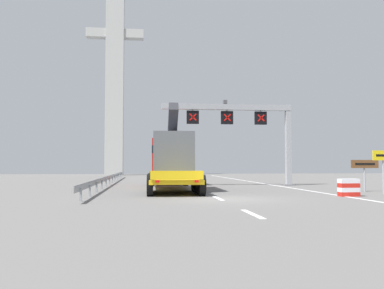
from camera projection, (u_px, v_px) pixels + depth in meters
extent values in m
plane|color=slate|center=(229.00, 199.00, 19.62)|extent=(112.00, 112.00, 0.00)
cube|color=silver|center=(253.00, 214.00, 13.61)|extent=(0.20, 2.60, 0.01)
cube|color=silver|center=(218.00, 198.00, 20.03)|extent=(0.20, 2.60, 0.01)
cube|color=silver|center=(200.00, 190.00, 26.45)|extent=(0.20, 2.60, 0.01)
cube|color=silver|center=(189.00, 185.00, 32.87)|extent=(0.20, 2.60, 0.01)
cube|color=silver|center=(182.00, 182.00, 39.29)|extent=(0.20, 2.60, 0.01)
cube|color=silver|center=(177.00, 180.00, 45.70)|extent=(0.20, 2.60, 0.01)
cube|color=silver|center=(173.00, 178.00, 52.12)|extent=(0.20, 2.60, 0.01)
cube|color=silver|center=(170.00, 176.00, 58.54)|extent=(0.20, 2.60, 0.01)
cube|color=silver|center=(167.00, 175.00, 64.96)|extent=(0.20, 2.60, 0.01)
cube|color=silver|center=(165.00, 174.00, 71.37)|extent=(0.20, 2.60, 0.01)
cube|color=silver|center=(164.00, 173.00, 77.79)|extent=(0.20, 2.60, 0.01)
cube|color=silver|center=(162.00, 173.00, 84.21)|extent=(0.20, 2.60, 0.01)
cube|color=silver|center=(276.00, 186.00, 32.23)|extent=(0.20, 63.00, 0.01)
cube|color=#9EA0A5|center=(288.00, 145.00, 32.97)|extent=(0.40, 0.40, 6.38)
cube|color=slate|center=(289.00, 185.00, 32.82)|extent=(0.90, 0.90, 0.08)
cube|color=#9EA0A5|center=(227.00, 107.00, 32.56)|extent=(10.25, 0.44, 0.44)
cube|color=#4C4C51|center=(225.00, 102.00, 32.56)|extent=(0.28, 0.40, 0.28)
cube|color=black|center=(261.00, 118.00, 32.82)|extent=(0.94, 0.24, 1.02)
cube|color=#9EA0A5|center=(261.00, 111.00, 32.85)|extent=(0.08, 0.08, 0.16)
cube|color=red|center=(261.00, 118.00, 32.70)|extent=(0.58, 0.02, 0.58)
cube|color=red|center=(261.00, 118.00, 32.70)|extent=(0.58, 0.02, 0.58)
cube|color=black|center=(227.00, 118.00, 32.52)|extent=(0.94, 0.24, 1.02)
cube|color=#9EA0A5|center=(227.00, 111.00, 32.55)|extent=(0.08, 0.08, 0.16)
cube|color=red|center=(227.00, 118.00, 32.39)|extent=(0.58, 0.02, 0.58)
cube|color=red|center=(227.00, 118.00, 32.39)|extent=(0.58, 0.02, 0.58)
cube|color=black|center=(193.00, 117.00, 32.22)|extent=(0.94, 0.24, 1.02)
cube|color=#9EA0A5|center=(193.00, 110.00, 32.24)|extent=(0.08, 0.08, 0.16)
cube|color=red|center=(193.00, 117.00, 32.09)|extent=(0.58, 0.02, 0.58)
cube|color=red|center=(193.00, 117.00, 32.09)|extent=(0.58, 0.02, 0.58)
cube|color=yellow|center=(172.00, 179.00, 25.97)|extent=(3.02, 10.46, 0.24)
cube|color=yellow|center=(177.00, 175.00, 20.74)|extent=(2.66, 0.14, 0.44)
cylinder|color=black|center=(150.00, 186.00, 21.36)|extent=(0.34, 1.11, 1.10)
cylinder|color=black|center=(202.00, 185.00, 21.61)|extent=(0.34, 1.11, 1.10)
cylinder|color=black|center=(150.00, 185.00, 22.41)|extent=(0.34, 1.11, 1.10)
cylinder|color=black|center=(200.00, 184.00, 22.66)|extent=(0.34, 1.11, 1.10)
cylinder|color=black|center=(150.00, 184.00, 23.45)|extent=(0.34, 1.11, 1.10)
cylinder|color=black|center=(198.00, 184.00, 23.70)|extent=(0.34, 1.11, 1.10)
cylinder|color=black|center=(150.00, 183.00, 24.50)|extent=(0.34, 1.11, 1.10)
cylinder|color=black|center=(196.00, 183.00, 24.74)|extent=(0.34, 1.11, 1.10)
cylinder|color=black|center=(150.00, 182.00, 25.54)|extent=(0.34, 1.11, 1.10)
cylinder|color=black|center=(194.00, 182.00, 25.79)|extent=(0.34, 1.11, 1.10)
cube|color=red|center=(168.00, 159.00, 33.10)|extent=(2.64, 3.25, 3.10)
cube|color=black|center=(168.00, 150.00, 33.13)|extent=(2.67, 3.27, 0.60)
cylinder|color=black|center=(152.00, 178.00, 33.78)|extent=(0.36, 1.11, 1.10)
cylinder|color=black|center=(184.00, 178.00, 34.02)|extent=(0.36, 1.11, 1.10)
cylinder|color=black|center=(152.00, 179.00, 31.79)|extent=(0.36, 1.11, 1.10)
cylinder|color=black|center=(185.00, 179.00, 32.03)|extent=(0.36, 1.11, 1.10)
cube|color=#565B66|center=(172.00, 156.00, 26.44)|extent=(2.50, 5.77, 2.70)
cube|color=#2D2D33|center=(173.00, 124.00, 25.68)|extent=(0.62, 2.95, 2.29)
cube|color=red|center=(157.00, 181.00, 20.59)|extent=(0.20, 0.06, 0.12)
cube|color=red|center=(197.00, 181.00, 20.77)|extent=(0.20, 0.06, 0.12)
cylinder|color=#9EA0A5|center=(383.00, 172.00, 22.90)|extent=(0.10, 0.10, 2.40)
cube|color=yellow|center=(384.00, 155.00, 22.88)|extent=(1.27, 0.06, 0.54)
cube|color=black|center=(384.00, 155.00, 22.85)|extent=(0.91, 0.01, 0.12)
cylinder|color=#9EA0A5|center=(364.00, 176.00, 25.14)|extent=(0.10, 0.10, 1.91)
cube|color=brown|center=(365.00, 164.00, 25.11)|extent=(1.74, 0.06, 0.49)
cube|color=black|center=(365.00, 164.00, 25.08)|extent=(1.25, 0.01, 0.12)
cube|color=red|center=(349.00, 194.00, 21.34)|extent=(1.01, 0.52, 0.23)
cube|color=white|center=(349.00, 190.00, 21.36)|extent=(1.01, 0.52, 0.22)
cube|color=red|center=(349.00, 185.00, 21.37)|extent=(1.01, 0.52, 0.23)
cube|color=white|center=(349.00, 181.00, 21.38)|extent=(1.01, 0.52, 0.23)
cube|color=#999EA3|center=(110.00, 177.00, 34.99)|extent=(0.04, 36.48, 0.32)
cube|color=#999EA3|center=(81.00, 195.00, 18.39)|extent=(0.10, 0.10, 0.60)
cube|color=#999EA3|center=(90.00, 190.00, 21.41)|extent=(0.10, 0.10, 0.60)
cube|color=#999EA3|center=(96.00, 187.00, 24.43)|extent=(0.10, 0.10, 0.60)
cube|color=#999EA3|center=(102.00, 185.00, 27.44)|extent=(0.10, 0.10, 0.60)
cube|color=#999EA3|center=(106.00, 183.00, 30.46)|extent=(0.10, 0.10, 0.60)
cube|color=#999EA3|center=(110.00, 181.00, 33.48)|extent=(0.10, 0.10, 0.60)
cube|color=#999EA3|center=(112.00, 180.00, 36.49)|extent=(0.10, 0.10, 0.60)
cube|color=#999EA3|center=(115.00, 179.00, 39.51)|extent=(0.10, 0.10, 0.60)
cube|color=#999EA3|center=(117.00, 178.00, 42.53)|extent=(0.10, 0.10, 0.60)
cube|color=#999EA3|center=(119.00, 177.00, 45.54)|extent=(0.10, 0.10, 0.60)
cube|color=#999EA3|center=(120.00, 176.00, 48.56)|extent=(0.10, 0.10, 0.60)
cube|color=#999EA3|center=(122.00, 175.00, 51.58)|extent=(0.10, 0.10, 0.60)
cube|color=#B7B7B2|center=(115.00, 61.00, 66.07)|extent=(2.80, 2.00, 36.19)
cube|color=#B7B7B2|center=(115.00, 34.00, 66.28)|extent=(9.00, 1.60, 1.40)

